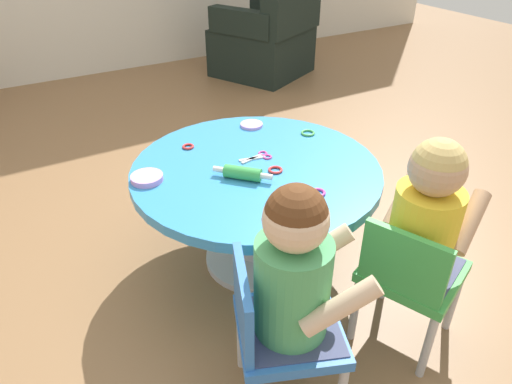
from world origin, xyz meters
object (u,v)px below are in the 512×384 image
seated_child_left (295,270)px  armchair_dark (267,39)px  craft_table (256,188)px  seated_child_right (427,214)px  craft_scissors (259,157)px  rolling_pin (243,173)px  child_chair_right (409,275)px  child_chair_left (278,330)px

seated_child_left → armchair_dark: size_ratio=0.54×
craft_table → armchair_dark: size_ratio=1.03×
seated_child_right → seated_child_left: bearing=-179.2°
armchair_dark → craft_scissors: bearing=-122.0°
rolling_pin → craft_scissors: 0.18m
child_chair_right → armchair_dark: 3.01m
seated_child_left → rolling_pin: size_ratio=2.81×
child_chair_left → armchair_dark: size_ratio=0.56×
seated_child_left → craft_table: bearing=68.8°
craft_table → seated_child_right: (0.26, -0.62, 0.16)m
child_chair_right → craft_scissors: child_chair_right is taller
seated_child_right → craft_scissors: size_ratio=3.80×
seated_child_right → armchair_dark: armchair_dark is taller
child_chair_right → seated_child_left: bearing=179.0°
child_chair_right → armchair_dark: (1.13, 2.78, 0.00)m
seated_child_right → armchair_dark: bearing=68.4°
seated_child_right → craft_scissors: seated_child_right is taller
craft_table → child_chair_right: 0.67m
child_chair_left → seated_child_left: 0.23m
child_chair_right → armchair_dark: bearing=67.8°
rolling_pin → seated_child_left: bearing=-105.0°
seated_child_right → armchair_dark: (1.10, 2.77, -0.22)m
child_chair_right → rolling_pin: (-0.31, 0.58, 0.19)m
child_chair_left → craft_scissors: size_ratio=3.99×
armchair_dark → craft_scissors: armchair_dark is taller
rolling_pin → seated_child_right: bearing=-58.1°
craft_table → rolling_pin: bearing=-147.9°
craft_table → rolling_pin: (-0.09, -0.06, 0.13)m
child_chair_left → craft_scissors: child_chair_left is taller
armchair_dark → craft_scissors: (-1.31, -2.09, 0.17)m
craft_table → craft_scissors: bearing=49.5°
craft_table → seated_child_left: bearing=-111.2°
seated_child_right → rolling_pin: seated_child_right is taller
craft_table → craft_scissors: craft_scissors is taller
craft_scissors → armchair_dark: bearing=58.0°
child_chair_left → armchair_dark: 3.21m
child_chair_left → seated_child_right: size_ratio=1.05×
child_chair_left → seated_child_right: 0.58m
seated_child_left → rolling_pin: seated_child_left is taller
child_chair_left → seated_child_left: bearing=-21.6°
child_chair_right → seated_child_right: (0.04, 0.02, 0.23)m
seated_child_right → craft_scissors: (-0.21, 0.67, -0.06)m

